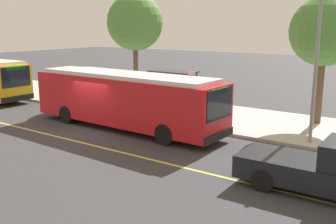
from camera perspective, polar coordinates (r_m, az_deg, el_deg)
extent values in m
plane|color=#38383A|center=(21.20, -10.57, -2.37)|extent=(120.00, 120.00, 0.00)
cube|color=#B7B2A8|center=(25.59, -0.93, 0.55)|extent=(44.00, 6.40, 0.15)
cube|color=#E0D64C|center=(19.80, -15.14, -3.65)|extent=(36.00, 0.14, 0.01)
cube|color=red|center=(20.70, -6.29, 1.80)|extent=(11.36, 2.82, 2.40)
cube|color=silver|center=(20.50, -6.37, 5.38)|extent=(10.45, 2.54, 0.20)
cube|color=black|center=(17.31, 7.55, 1.14)|extent=(0.09, 2.17, 1.34)
cube|color=black|center=(21.59, -3.97, 3.07)|extent=(9.94, 0.28, 1.06)
cube|color=white|center=(21.84, -3.92, -0.22)|extent=(10.73, 0.29, 0.28)
cube|color=#26D83F|center=(17.21, 7.62, 3.06)|extent=(0.06, 1.40, 0.24)
cube|color=black|center=(17.65, 7.46, -3.49)|extent=(0.14, 2.50, 0.36)
cylinder|color=black|center=(19.70, 3.59, -1.82)|extent=(1.01, 0.30, 1.00)
cylinder|color=black|center=(17.87, -0.48, -3.28)|extent=(1.01, 0.30, 1.00)
cylinder|color=black|center=(24.06, -10.27, 0.62)|extent=(1.01, 0.30, 1.00)
cylinder|color=black|center=(22.59, -14.54, -0.35)|extent=(1.01, 0.30, 1.00)
cube|color=black|center=(28.28, -21.23, 4.77)|extent=(0.06, 2.17, 1.34)
cube|color=#26D83F|center=(28.21, -21.32, 5.95)|extent=(0.04, 1.40, 0.24)
cube|color=black|center=(28.48, -20.99, 1.87)|extent=(0.11, 2.50, 0.36)
cylinder|color=black|center=(30.71, -21.28, 2.51)|extent=(1.00, 0.29, 1.00)
cube|color=black|center=(13.71, 21.52, -8.37)|extent=(5.44, 2.12, 0.75)
cylinder|color=black|center=(15.01, 16.15, -7.38)|extent=(0.77, 0.26, 0.76)
cylinder|color=black|center=(13.40, 13.70, -9.65)|extent=(0.77, 0.26, 0.76)
cylinder|color=#333338|center=(24.29, 4.16, 2.94)|extent=(0.10, 0.10, 2.40)
cylinder|color=#333338|center=(23.20, 2.49, 2.52)|extent=(0.10, 0.10, 2.40)
cylinder|color=#333338|center=(25.71, -0.81, 3.50)|extent=(0.10, 0.10, 2.40)
cylinder|color=#333338|center=(24.69, -2.59, 3.12)|extent=(0.10, 0.10, 2.40)
cube|color=#333338|center=(24.28, 0.76, 5.92)|extent=(2.90, 1.60, 0.08)
cube|color=#4C606B|center=(24.98, 1.60, 3.23)|extent=(2.47, 0.04, 2.16)
cube|color=navy|center=(25.21, -1.68, 3.21)|extent=(0.06, 1.11, 1.82)
cube|color=brown|center=(24.47, 1.01, 1.26)|extent=(1.60, 0.44, 0.06)
cube|color=brown|center=(24.61, 1.33, 1.99)|extent=(1.60, 0.05, 0.44)
cube|color=#333338|center=(24.92, -0.36, 0.94)|extent=(0.08, 0.40, 0.45)
cube|color=#333338|center=(24.13, 2.42, 0.54)|extent=(0.08, 0.40, 0.45)
cylinder|color=#333338|center=(21.62, 3.43, 2.31)|extent=(0.07, 0.07, 2.80)
cube|color=white|center=(21.44, 3.44, 5.20)|extent=(0.44, 0.03, 0.56)
cube|color=red|center=(21.42, 3.42, 5.19)|extent=(0.40, 0.01, 0.16)
cylinder|color=#282D47|center=(23.00, 2.64, 0.46)|extent=(0.14, 0.14, 0.85)
cylinder|color=#282D47|center=(22.85, 2.39, 0.38)|extent=(0.14, 0.14, 0.85)
cube|color=red|center=(22.78, 2.53, 2.23)|extent=(0.24, 0.40, 0.62)
sphere|color=tan|center=(22.71, 2.54, 3.27)|extent=(0.22, 0.22, 0.22)
cylinder|color=brown|center=(28.90, -4.70, 5.98)|extent=(0.36, 0.36, 3.93)
sphere|color=#4C8438|center=(28.72, -4.83, 12.86)|extent=(4.00, 4.00, 4.00)
cylinder|color=brown|center=(22.58, 21.20, 2.89)|extent=(0.36, 0.36, 3.56)
sphere|color=#4C8438|center=(22.32, 21.84, 10.85)|extent=(3.62, 3.62, 3.62)
cylinder|color=gray|center=(18.45, 20.67, 5.44)|extent=(0.16, 0.16, 6.40)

